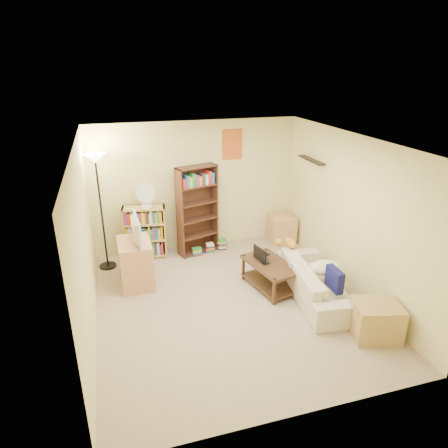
{
  "coord_description": "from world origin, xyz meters",
  "views": [
    {
      "loc": [
        -1.58,
        -5.06,
        3.48
      ],
      "look_at": [
        0.1,
        0.68,
        1.05
      ],
      "focal_mm": 32.0,
      "sensor_mm": 36.0,
      "label": 1
    }
  ],
  "objects_px": {
    "tabby_cat": "(288,243)",
    "sofa": "(316,281)",
    "desk_fan": "(146,195)",
    "side_table": "(282,229)",
    "tv_stand": "(136,263)",
    "end_cabinet": "(376,320)",
    "laptop": "(267,259)",
    "short_bookshelf": "(145,232)",
    "floor_lamp": "(97,179)",
    "mug": "(291,265)",
    "television": "(133,229)",
    "tall_bookshelf": "(197,208)",
    "coffee_table": "(270,272)"
  },
  "relations": [
    {
      "from": "laptop",
      "to": "mug",
      "type": "bearing_deg",
      "value": -135.32
    },
    {
      "from": "mug",
      "to": "television",
      "type": "relative_size",
      "value": 0.16
    },
    {
      "from": "laptop",
      "to": "mug",
      "type": "height_order",
      "value": "mug"
    },
    {
      "from": "mug",
      "to": "floor_lamp",
      "type": "relative_size",
      "value": 0.06
    },
    {
      "from": "mug",
      "to": "side_table",
      "type": "height_order",
      "value": "side_table"
    },
    {
      "from": "mug",
      "to": "end_cabinet",
      "type": "distance_m",
      "value": 1.52
    },
    {
      "from": "coffee_table",
      "to": "mug",
      "type": "xyz_separation_m",
      "value": [
        0.25,
        -0.23,
        0.2
      ]
    },
    {
      "from": "floor_lamp",
      "to": "tv_stand",
      "type": "bearing_deg",
      "value": -59.02
    },
    {
      "from": "television",
      "to": "desk_fan",
      "type": "height_order",
      "value": "desk_fan"
    },
    {
      "from": "short_bookshelf",
      "to": "desk_fan",
      "type": "bearing_deg",
      "value": -31.27
    },
    {
      "from": "tv_stand",
      "to": "end_cabinet",
      "type": "height_order",
      "value": "tv_stand"
    },
    {
      "from": "coffee_table",
      "to": "side_table",
      "type": "relative_size",
      "value": 1.98
    },
    {
      "from": "sofa",
      "to": "side_table",
      "type": "relative_size",
      "value": 3.5
    },
    {
      "from": "television",
      "to": "tall_bookshelf",
      "type": "bearing_deg",
      "value": -56.09
    },
    {
      "from": "tv_stand",
      "to": "floor_lamp",
      "type": "xyz_separation_m",
      "value": [
        -0.47,
        0.78,
        1.28
      ]
    },
    {
      "from": "floor_lamp",
      "to": "side_table",
      "type": "distance_m",
      "value": 3.77
    },
    {
      "from": "end_cabinet",
      "to": "sofa",
      "type": "bearing_deg",
      "value": 103.97
    },
    {
      "from": "end_cabinet",
      "to": "laptop",
      "type": "bearing_deg",
      "value": 117.39
    },
    {
      "from": "television",
      "to": "short_bookshelf",
      "type": "xyz_separation_m",
      "value": [
        0.27,
        1.01,
        -0.49
      ]
    },
    {
      "from": "desk_fan",
      "to": "mug",
      "type": "bearing_deg",
      "value": -43.64
    },
    {
      "from": "laptop",
      "to": "short_bookshelf",
      "type": "bearing_deg",
      "value": 57.59
    },
    {
      "from": "floor_lamp",
      "to": "end_cabinet",
      "type": "xyz_separation_m",
      "value": [
        3.45,
        -3.1,
        -1.41
      ]
    },
    {
      "from": "mug",
      "to": "side_table",
      "type": "bearing_deg",
      "value": 69.9
    },
    {
      "from": "tall_bookshelf",
      "to": "floor_lamp",
      "type": "height_order",
      "value": "floor_lamp"
    },
    {
      "from": "mug",
      "to": "coffee_table",
      "type": "bearing_deg",
      "value": 138.17
    },
    {
      "from": "desk_fan",
      "to": "end_cabinet",
      "type": "height_order",
      "value": "desk_fan"
    },
    {
      "from": "tabby_cat",
      "to": "television",
      "type": "bearing_deg",
      "value": 170.34
    },
    {
      "from": "sofa",
      "to": "floor_lamp",
      "type": "bearing_deg",
      "value": 64.72
    },
    {
      "from": "mug",
      "to": "tv_stand",
      "type": "height_order",
      "value": "tv_stand"
    },
    {
      "from": "tabby_cat",
      "to": "desk_fan",
      "type": "distance_m",
      "value": 2.69
    },
    {
      "from": "desk_fan",
      "to": "side_table",
      "type": "relative_size",
      "value": 0.81
    },
    {
      "from": "laptop",
      "to": "side_table",
      "type": "relative_size",
      "value": 0.65
    },
    {
      "from": "desk_fan",
      "to": "side_table",
      "type": "bearing_deg",
      "value": -1.33
    },
    {
      "from": "tv_stand",
      "to": "end_cabinet",
      "type": "xyz_separation_m",
      "value": [
        2.98,
        -2.32,
        -0.14
      ]
    },
    {
      "from": "tall_bookshelf",
      "to": "side_table",
      "type": "height_order",
      "value": "tall_bookshelf"
    },
    {
      "from": "desk_fan",
      "to": "tabby_cat",
      "type": "bearing_deg",
      "value": -32.33
    },
    {
      "from": "mug",
      "to": "end_cabinet",
      "type": "relative_size",
      "value": 0.19
    },
    {
      "from": "side_table",
      "to": "mug",
      "type": "bearing_deg",
      "value": -110.1
    },
    {
      "from": "mug",
      "to": "floor_lamp",
      "type": "bearing_deg",
      "value": 148.31
    },
    {
      "from": "tabby_cat",
      "to": "laptop",
      "type": "bearing_deg",
      "value": -159.88
    },
    {
      "from": "tabby_cat",
      "to": "sofa",
      "type": "bearing_deg",
      "value": -77.88
    },
    {
      "from": "floor_lamp",
      "to": "side_table",
      "type": "bearing_deg",
      "value": 2.11
    },
    {
      "from": "desk_fan",
      "to": "side_table",
      "type": "xyz_separation_m",
      "value": [
        2.71,
        -0.06,
        -0.96
      ]
    },
    {
      "from": "coffee_table",
      "to": "desk_fan",
      "type": "distance_m",
      "value": 2.63
    },
    {
      "from": "floor_lamp",
      "to": "end_cabinet",
      "type": "bearing_deg",
      "value": -41.92
    },
    {
      "from": "tall_bookshelf",
      "to": "end_cabinet",
      "type": "distance_m",
      "value": 3.71
    },
    {
      "from": "floor_lamp",
      "to": "desk_fan",
      "type": "bearing_deg",
      "value": 13.62
    },
    {
      "from": "sofa",
      "to": "television",
      "type": "height_order",
      "value": "television"
    },
    {
      "from": "tabby_cat",
      "to": "short_bookshelf",
      "type": "relative_size",
      "value": 0.44
    },
    {
      "from": "tv_stand",
      "to": "short_bookshelf",
      "type": "height_order",
      "value": "short_bookshelf"
    }
  ]
}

